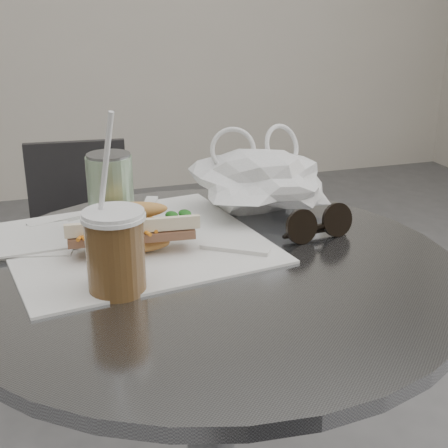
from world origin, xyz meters
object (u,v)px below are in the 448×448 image
object	(u,v)px
chair_far	(85,280)
iced_coffee	(115,250)
sunglasses	(318,226)
drink_can	(111,196)
banh_mi	(131,229)
cafe_table	(211,414)

from	to	relation	value
chair_far	iced_coffee	xyz separation A→B (m)	(-0.03, -0.95, 0.48)
sunglasses	drink_can	world-z (taller)	drink_can
iced_coffee	sunglasses	world-z (taller)	iced_coffee
sunglasses	drink_can	bearing A→B (deg)	151.78
banh_mi	sunglasses	world-z (taller)	banh_mi
cafe_table	drink_can	world-z (taller)	drink_can
banh_mi	iced_coffee	world-z (taller)	iced_coffee
chair_far	iced_coffee	bearing A→B (deg)	93.97
chair_far	sunglasses	xyz separation A→B (m)	(0.32, -0.86, 0.44)
banh_mi	cafe_table	bearing A→B (deg)	-28.85
banh_mi	sunglasses	distance (m)	0.31
drink_can	iced_coffee	bearing A→B (deg)	-97.03
chair_far	sunglasses	size ratio (longest dim) A/B	5.46
cafe_table	sunglasses	world-z (taller)	sunglasses
banh_mi	sunglasses	size ratio (longest dim) A/B	1.87
chair_far	banh_mi	size ratio (longest dim) A/B	2.91
chair_far	banh_mi	world-z (taller)	banh_mi
chair_far	banh_mi	xyz separation A→B (m)	(0.01, -0.83, 0.46)
cafe_table	drink_can	distance (m)	0.40
cafe_table	drink_can	bearing A→B (deg)	127.99
cafe_table	iced_coffee	world-z (taller)	iced_coffee
iced_coffee	banh_mi	bearing A→B (deg)	70.99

